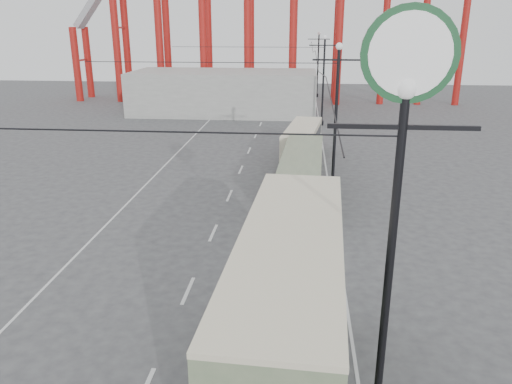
# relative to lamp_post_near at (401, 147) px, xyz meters

# --- Properties ---
(ground) EXTENTS (160.00, 160.00, 0.00)m
(ground) POSITION_rel_lamp_post_near_xyz_m (-5.60, 3.00, -7.86)
(ground) COLOR #434345
(ground) RESTS_ON ground
(road_markings) EXTENTS (12.52, 120.00, 0.01)m
(road_markings) POSITION_rel_lamp_post_near_xyz_m (-6.46, 22.70, -7.86)
(road_markings) COLOR silver
(road_markings) RESTS_ON ground
(lamp_post_near) EXTENTS (3.20, 0.44, 10.80)m
(lamp_post_near) POSITION_rel_lamp_post_near_xyz_m (0.00, 0.00, 0.00)
(lamp_post_near) COLOR black
(lamp_post_near) RESTS_ON ground
(lamp_post_mid) EXTENTS (3.20, 0.44, 9.32)m
(lamp_post_mid) POSITION_rel_lamp_post_near_xyz_m (0.00, 21.00, -3.18)
(lamp_post_mid) COLOR black
(lamp_post_mid) RESTS_ON ground
(lamp_post_far) EXTENTS (3.20, 0.44, 9.32)m
(lamp_post_far) POSITION_rel_lamp_post_near_xyz_m (0.00, 43.00, -3.18)
(lamp_post_far) COLOR black
(lamp_post_far) RESTS_ON ground
(lamp_post_distant) EXTENTS (3.20, 0.44, 9.32)m
(lamp_post_distant) POSITION_rel_lamp_post_near_xyz_m (0.00, 65.00, -3.18)
(lamp_post_distant) COLOR black
(lamp_post_distant) RESTS_ON ground
(fairground_shed) EXTENTS (22.00, 10.00, 5.00)m
(fairground_shed) POSITION_rel_lamp_post_near_xyz_m (-11.60, 50.00, -5.36)
(fairground_shed) COLOR #9A9A95
(fairground_shed) RESTS_ON ground
(double_decker_bus) EXTENTS (3.08, 10.24, 5.43)m
(double_decker_bus) POSITION_rel_lamp_post_near_xyz_m (-2.33, 0.77, -4.82)
(double_decker_bus) COLOR #374424
(double_decker_bus) RESTS_ON ground
(single_decker_green) EXTENTS (2.83, 10.45, 2.93)m
(single_decker_green) POSITION_rel_lamp_post_near_xyz_m (-2.04, 19.12, -6.21)
(single_decker_green) COLOR #6B7E5C
(single_decker_green) RESTS_ON ground
(single_decker_cream) EXTENTS (3.29, 9.02, 2.74)m
(single_decker_cream) POSITION_rel_lamp_post_near_xyz_m (-2.05, 28.27, -6.32)
(single_decker_cream) COLOR beige
(single_decker_cream) RESTS_ON ground
(pedestrian) EXTENTS (0.69, 0.55, 1.67)m
(pedestrian) POSITION_rel_lamp_post_near_xyz_m (-4.47, 12.00, -7.03)
(pedestrian) COLOR black
(pedestrian) RESTS_ON ground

